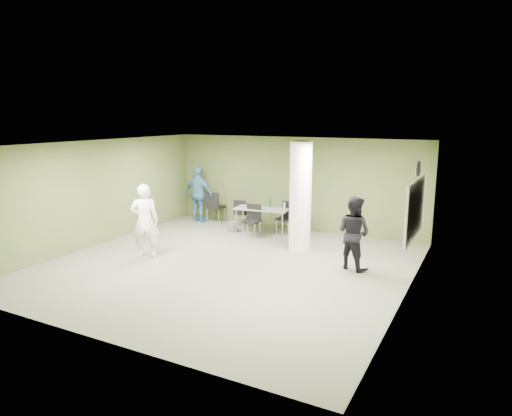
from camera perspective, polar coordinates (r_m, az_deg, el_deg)
The scene contains 17 objects.
floor at distance 10.72m, azimuth -3.65°, elevation -7.17°, with size 8.00×8.00×0.00m, color #575745.
ceiling at distance 10.18m, azimuth -3.86°, elevation 7.94°, with size 8.00×8.00×0.00m, color white.
wall_back at distance 13.88m, azimuth 4.85°, elevation 3.06°, with size 8.00×0.02×2.80m, color #4A5729.
wall_left at distance 12.87m, azimuth -19.18°, elevation 1.79°, with size 0.02×8.00×2.80m, color #4A5729.
wall_right_cream at distance 9.00m, azimuth 18.60°, elevation -2.13°, with size 0.02×8.00×2.80m, color beige.
column at distance 11.68m, azimuth 5.57°, elevation 1.45°, with size 0.56×0.56×2.80m, color silver.
whiteboard at distance 10.15m, azimuth 19.30°, elevation -0.10°, with size 0.05×2.30×1.30m.
wall_clock at distance 10.03m, azimuth 19.63°, elevation 4.66°, with size 0.06×0.32×0.32m.
folding_table at distance 13.43m, azimuth 0.84°, elevation -0.20°, with size 1.66×0.89×1.00m.
wastebasket at distance 13.70m, azimuth -2.88°, elevation -2.35°, with size 0.26×0.26×0.30m, color #4C4C4C.
chair_back_left at distance 14.83m, azimuth -5.21°, elevation 0.43°, with size 0.52×0.52×1.01m.
chair_back_right at distance 14.20m, azimuth -1.87°, elevation -0.39°, with size 0.49×0.49×0.86m.
chair_table_left at distance 13.14m, azimuth -0.46°, elevation -1.22°, with size 0.49×0.49×0.92m.
chair_table_right at distance 13.35m, azimuth 3.91°, elevation -0.92°, with size 0.51×0.51×0.96m.
woman_white at distance 11.40m, azimuth -13.75°, elevation -1.58°, with size 0.66×0.44×1.82m, color white.
man_black at distance 10.51m, azimuth 12.09°, elevation -3.04°, with size 0.81×0.63×1.67m, color black.
man_blue at distance 14.91m, azimuth -7.14°, elevation 1.73°, with size 1.08×0.45×1.84m, color #3A6990.
Camera 1 is at (5.29, -8.67, 3.43)m, focal length 32.00 mm.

